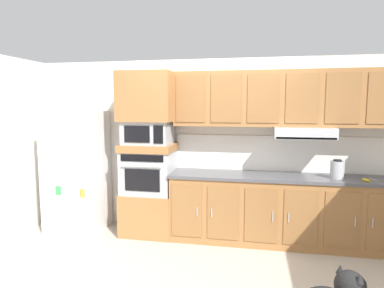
{
  "coord_description": "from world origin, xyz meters",
  "views": [
    {
      "loc": [
        0.53,
        -3.68,
        1.83
      ],
      "look_at": [
        -0.27,
        0.43,
        1.35
      ],
      "focal_mm": 30.83,
      "sensor_mm": 36.0,
      "label": 1
    }
  ],
  "objects_px": {
    "refrigerator": "(77,171)",
    "screwdriver": "(367,180)",
    "microwave": "(148,133)",
    "built_in_oven": "(149,172)",
    "electric_kettle": "(337,169)"
  },
  "relations": [
    {
      "from": "screwdriver",
      "to": "microwave",
      "type": "bearing_deg",
      "value": 177.14
    },
    {
      "from": "microwave",
      "to": "refrigerator",
      "type": "bearing_deg",
      "value": -176.43
    },
    {
      "from": "electric_kettle",
      "to": "screwdriver",
      "type": "bearing_deg",
      "value": -16.23
    },
    {
      "from": "screwdriver",
      "to": "electric_kettle",
      "type": "relative_size",
      "value": 0.69
    },
    {
      "from": "built_in_oven",
      "to": "screwdriver",
      "type": "height_order",
      "value": "built_in_oven"
    },
    {
      "from": "microwave",
      "to": "screwdriver",
      "type": "height_order",
      "value": "microwave"
    },
    {
      "from": "electric_kettle",
      "to": "refrigerator",
      "type": "bearing_deg",
      "value": -179.68
    },
    {
      "from": "screwdriver",
      "to": "refrigerator",
      "type": "bearing_deg",
      "value": 178.91
    },
    {
      "from": "refrigerator",
      "to": "screwdriver",
      "type": "xyz_separation_m",
      "value": [
        3.92,
        -0.07,
        0.05
      ]
    },
    {
      "from": "built_in_oven",
      "to": "microwave",
      "type": "xyz_separation_m",
      "value": [
        0.0,
        -0.0,
        0.56
      ]
    },
    {
      "from": "microwave",
      "to": "screwdriver",
      "type": "distance_m",
      "value": 2.89
    },
    {
      "from": "microwave",
      "to": "screwdriver",
      "type": "relative_size",
      "value": 3.9
    },
    {
      "from": "built_in_oven",
      "to": "electric_kettle",
      "type": "height_order",
      "value": "built_in_oven"
    },
    {
      "from": "refrigerator",
      "to": "electric_kettle",
      "type": "distance_m",
      "value": 3.6
    },
    {
      "from": "refrigerator",
      "to": "screwdriver",
      "type": "distance_m",
      "value": 3.92
    }
  ]
}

